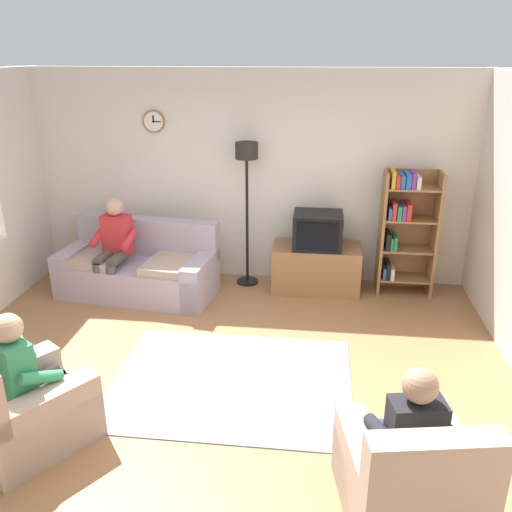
% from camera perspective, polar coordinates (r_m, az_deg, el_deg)
% --- Properties ---
extents(ground_plane, '(12.00, 12.00, 0.00)m').
position_cam_1_polar(ground_plane, '(5.07, -4.44, -13.60)').
color(ground_plane, '#9E6B42').
extents(back_wall_assembly, '(6.20, 0.17, 2.70)m').
position_cam_1_polar(back_wall_assembly, '(6.96, -0.61, 8.42)').
color(back_wall_assembly, silver).
rests_on(back_wall_assembly, ground_plane).
extents(couch, '(2.00, 1.12, 0.90)m').
position_cam_1_polar(couch, '(6.84, -12.41, -1.44)').
color(couch, '#A899A8').
rests_on(couch, ground_plane).
extents(tv_stand, '(1.10, 0.56, 0.59)m').
position_cam_1_polar(tv_stand, '(6.84, 6.43, -1.26)').
color(tv_stand, olive).
rests_on(tv_stand, ground_plane).
extents(tv, '(0.60, 0.49, 0.44)m').
position_cam_1_polar(tv, '(6.64, 6.61, 2.75)').
color(tv, black).
rests_on(tv, tv_stand).
extents(bookshelf, '(0.68, 0.36, 1.57)m').
position_cam_1_polar(bookshelf, '(6.80, 15.58, 3.01)').
color(bookshelf, olive).
rests_on(bookshelf, ground_plane).
extents(floor_lamp, '(0.28, 0.28, 1.85)m').
position_cam_1_polar(floor_lamp, '(6.64, -0.99, 8.68)').
color(floor_lamp, black).
rests_on(floor_lamp, ground_plane).
extents(armchair_near_window, '(1.16, 1.18, 0.90)m').
position_cam_1_polar(armchair_near_window, '(4.64, -23.70, -14.92)').
color(armchair_near_window, tan).
rests_on(armchair_near_window, ground_plane).
extents(armchair_near_bookshelf, '(0.94, 1.01, 0.90)m').
position_cam_1_polar(armchair_near_bookshelf, '(3.86, 15.97, -22.06)').
color(armchair_near_bookshelf, tan).
rests_on(armchair_near_bookshelf, ground_plane).
extents(area_rug, '(2.20, 1.70, 0.01)m').
position_cam_1_polar(area_rug, '(5.10, -2.60, -13.27)').
color(area_rug, slate).
rests_on(area_rug, ground_plane).
extents(person_on_couch, '(0.55, 0.57, 1.24)m').
position_cam_1_polar(person_on_couch, '(6.70, -14.99, 1.36)').
color(person_on_couch, red).
rests_on(person_on_couch, ground_plane).
extents(person_in_left_armchair, '(0.61, 0.64, 1.12)m').
position_cam_1_polar(person_in_left_armchair, '(4.50, -23.26, -11.24)').
color(person_in_left_armchair, '#338C59').
rests_on(person_in_left_armchair, ground_plane).
extents(person_in_right_armchair, '(0.56, 0.58, 1.12)m').
position_cam_1_polar(person_in_right_armchair, '(3.72, 16.02, -17.58)').
color(person_in_right_armchair, black).
rests_on(person_in_right_armchair, ground_plane).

